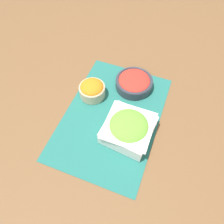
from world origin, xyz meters
name	(u,v)px	position (x,y,z in m)	size (l,w,h in m)	color
ground_plane	(112,116)	(0.00, 0.00, 0.00)	(3.00, 3.00, 0.00)	brown
placemat	(112,116)	(0.00, 0.00, 0.00)	(0.56, 0.38, 0.00)	#236B60
lettuce_bowl	(129,128)	(0.05, 0.09, 0.05)	(0.19, 0.19, 0.09)	white
carrot_bowl	(92,89)	(-0.07, -0.12, 0.04)	(0.11, 0.11, 0.07)	#C6B28E
tomato_bowl	(134,82)	(-0.18, 0.03, 0.03)	(0.16, 0.16, 0.05)	#333842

